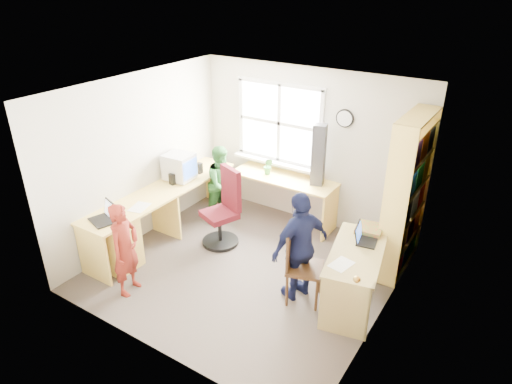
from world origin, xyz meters
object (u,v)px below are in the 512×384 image
potted_plant (268,166)px  person_navy (300,246)px  crt_monitor (179,167)px  cd_tower (319,155)px  wooden_chair (299,263)px  laptop_left (105,216)px  person_green (222,184)px  l_desk (156,222)px  person_red (125,249)px  laptop_right (364,237)px  swivel_chair (224,212)px  right_desk (355,266)px  bookshelf (406,199)px

potted_plant → person_navy: bearing=-47.7°
crt_monitor → cd_tower: (1.82, 0.97, 0.25)m
wooden_chair → laptop_left: size_ratio=2.31×
laptop_left → person_green: (0.41, 1.91, -0.19)m
potted_plant → person_navy: size_ratio=0.20×
l_desk → potted_plant: bearing=64.7°
crt_monitor → laptop_left: (0.05, -1.46, -0.15)m
potted_plant → person_red: person_red is taller
laptop_right → laptop_left: bearing=105.2°
swivel_chair → potted_plant: 1.06m
swivel_chair → wooden_chair: (1.50, -0.56, 0.02)m
swivel_chair → person_navy: size_ratio=0.82×
person_green → person_navy: size_ratio=0.88×
cd_tower → potted_plant: (-0.79, -0.09, -0.32)m
crt_monitor → right_desk: bearing=-10.4°
wooden_chair → person_navy: (-0.03, 0.07, 0.18)m
cd_tower → person_green: (-1.36, -0.52, -0.59)m
swivel_chair → cd_tower: 1.59m
wooden_chair → laptop_left: (-2.35, -0.81, 0.29)m
crt_monitor → person_navy: bearing=-17.5°
bookshelf → crt_monitor: 3.26m
laptop_right → person_navy: bearing=119.8°
swivel_chair → bookshelf: bearing=39.8°
swivel_chair → crt_monitor: crt_monitor is taller
swivel_chair → laptop_left: 1.64m
l_desk → potted_plant: 1.91m
bookshelf → person_navy: size_ratio=1.51×
l_desk → person_navy: bearing=5.5°
bookshelf → laptop_right: 0.85m
swivel_chair → crt_monitor: size_ratio=2.63×
swivel_chair → person_red: person_red is taller
bookshelf → l_desk: bearing=-153.6°
right_desk → person_navy: 0.67m
l_desk → cd_tower: 2.49m
right_desk → laptop_right: 0.36m
person_green → cd_tower: bearing=-57.2°
person_red → person_navy: 2.09m
l_desk → person_navy: person_navy is taller
crt_monitor → laptop_right: crt_monitor is taller
right_desk → cd_tower: 1.90m
crt_monitor → person_navy: size_ratio=0.31×
wooden_chair → person_red: 2.08m
crt_monitor → person_navy: (2.37, -0.59, -0.26)m
wooden_chair → person_green: size_ratio=0.77×
potted_plant → person_green: 0.76m
laptop_left → person_navy: size_ratio=0.29×
potted_plant → person_green: (-0.57, -0.43, -0.27)m
swivel_chair → person_green: bearing=149.6°
person_navy → person_red: bearing=-38.2°
crt_monitor → potted_plant: 1.35m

